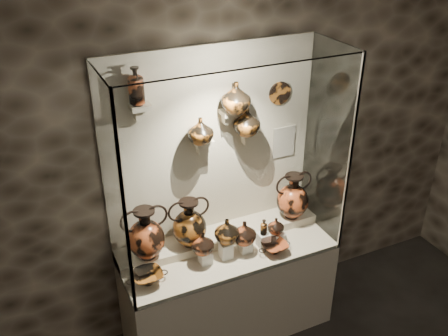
% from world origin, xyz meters
% --- Properties ---
extents(wall_back, '(5.00, 0.02, 3.20)m').
position_xyz_m(wall_back, '(0.00, 2.50, 1.60)').
color(wall_back, '#2B241B').
rests_on(wall_back, ground).
extents(plinth, '(1.70, 0.60, 0.80)m').
position_xyz_m(plinth, '(0.00, 2.18, 0.40)').
color(plinth, '#BCAF97').
rests_on(plinth, floor).
extents(front_tier, '(1.68, 0.58, 0.03)m').
position_xyz_m(front_tier, '(0.00, 2.18, 0.82)').
color(front_tier, '#BDAD92').
rests_on(front_tier, plinth).
extents(rear_tier, '(1.70, 0.25, 0.10)m').
position_xyz_m(rear_tier, '(0.00, 2.35, 0.85)').
color(rear_tier, '#BDAD92').
rests_on(rear_tier, plinth).
extents(back_panel, '(1.70, 0.03, 1.60)m').
position_xyz_m(back_panel, '(0.00, 2.50, 1.60)').
color(back_panel, '#BCAF97').
rests_on(back_panel, plinth).
extents(glass_front, '(1.70, 0.01, 1.60)m').
position_xyz_m(glass_front, '(0.00, 1.88, 1.60)').
color(glass_front, white).
rests_on(glass_front, plinth).
extents(glass_left, '(0.01, 0.60, 1.60)m').
position_xyz_m(glass_left, '(-0.85, 2.18, 1.60)').
color(glass_left, white).
rests_on(glass_left, plinth).
extents(glass_right, '(0.01, 0.60, 1.60)m').
position_xyz_m(glass_right, '(0.85, 2.18, 1.60)').
color(glass_right, white).
rests_on(glass_right, plinth).
extents(glass_top, '(1.70, 0.60, 0.01)m').
position_xyz_m(glass_top, '(0.00, 2.18, 2.40)').
color(glass_top, white).
rests_on(glass_top, back_panel).
extents(frame_post_left, '(0.02, 0.02, 1.60)m').
position_xyz_m(frame_post_left, '(-0.84, 1.89, 1.60)').
color(frame_post_left, gray).
rests_on(frame_post_left, plinth).
extents(frame_post_right, '(0.02, 0.02, 1.60)m').
position_xyz_m(frame_post_right, '(0.84, 1.89, 1.60)').
color(frame_post_right, gray).
rests_on(frame_post_right, plinth).
extents(pedestal_a, '(0.09, 0.09, 0.10)m').
position_xyz_m(pedestal_a, '(-0.22, 2.13, 0.88)').
color(pedestal_a, silver).
rests_on(pedestal_a, front_tier).
extents(pedestal_b, '(0.09, 0.09, 0.13)m').
position_xyz_m(pedestal_b, '(-0.05, 2.13, 0.90)').
color(pedestal_b, silver).
rests_on(pedestal_b, front_tier).
extents(pedestal_c, '(0.09, 0.09, 0.09)m').
position_xyz_m(pedestal_c, '(0.12, 2.13, 0.88)').
color(pedestal_c, silver).
rests_on(pedestal_c, front_tier).
extents(pedestal_d, '(0.09, 0.09, 0.12)m').
position_xyz_m(pedestal_d, '(0.28, 2.13, 0.89)').
color(pedestal_d, silver).
rests_on(pedestal_d, front_tier).
extents(pedestal_e, '(0.09, 0.09, 0.08)m').
position_xyz_m(pedestal_e, '(0.42, 2.13, 0.87)').
color(pedestal_e, silver).
rests_on(pedestal_e, front_tier).
extents(bracket_ul, '(0.14, 0.12, 0.04)m').
position_xyz_m(bracket_ul, '(-0.55, 2.42, 2.05)').
color(bracket_ul, '#BCAF97').
rests_on(bracket_ul, back_panel).
extents(bracket_ca, '(0.14, 0.12, 0.04)m').
position_xyz_m(bracket_ca, '(-0.10, 2.42, 1.70)').
color(bracket_ca, '#BCAF97').
rests_on(bracket_ca, back_panel).
extents(bracket_cb, '(0.10, 0.12, 0.04)m').
position_xyz_m(bracket_cb, '(0.10, 2.42, 1.90)').
color(bracket_cb, '#BCAF97').
rests_on(bracket_cb, back_panel).
extents(bracket_cc, '(0.14, 0.12, 0.04)m').
position_xyz_m(bracket_cc, '(0.28, 2.42, 1.70)').
color(bracket_cc, '#BCAF97').
rests_on(bracket_cc, back_panel).
extents(amphora_left, '(0.43, 0.43, 0.42)m').
position_xyz_m(amphora_left, '(-0.62, 2.30, 1.11)').
color(amphora_left, '#A74520').
rests_on(amphora_left, rear_tier).
extents(amphora_mid, '(0.40, 0.40, 0.40)m').
position_xyz_m(amphora_mid, '(-0.27, 2.31, 1.10)').
color(amphora_mid, '#99541B').
rests_on(amphora_mid, rear_tier).
extents(amphora_right, '(0.40, 0.40, 0.40)m').
position_xyz_m(amphora_right, '(0.65, 2.31, 1.10)').
color(amphora_right, '#A74520').
rests_on(amphora_right, rear_tier).
extents(jug_a, '(0.18, 0.18, 0.18)m').
position_xyz_m(jug_a, '(-0.24, 2.13, 1.02)').
color(jug_a, '#A74520').
rests_on(jug_a, pedestal_a).
extents(jug_b, '(0.22, 0.22, 0.20)m').
position_xyz_m(jug_b, '(-0.03, 2.15, 1.06)').
color(jug_b, '#99541B').
rests_on(jug_b, pedestal_b).
extents(jug_c, '(0.22, 0.22, 0.19)m').
position_xyz_m(jug_c, '(0.10, 2.12, 1.02)').
color(jug_c, '#A74520').
rests_on(jug_c, pedestal_c).
extents(jug_e, '(0.16, 0.16, 0.14)m').
position_xyz_m(jug_e, '(0.40, 2.15, 0.98)').
color(jug_e, '#A74520').
rests_on(jug_e, pedestal_e).
extents(lekythos_small, '(0.08, 0.08, 0.15)m').
position_xyz_m(lekythos_small, '(0.27, 2.12, 1.03)').
color(lekythos_small, '#99541B').
rests_on(lekythos_small, pedestal_d).
extents(kylix_left, '(0.33, 0.30, 0.11)m').
position_xyz_m(kylix_left, '(-0.69, 2.09, 0.89)').
color(kylix_left, '#99541B').
rests_on(kylix_left, front_tier).
extents(kylix_right, '(0.27, 0.24, 0.10)m').
position_xyz_m(kylix_right, '(0.32, 2.02, 0.88)').
color(kylix_right, '#A74520').
rests_on(kylix_right, front_tier).
extents(lekythos_tall, '(0.15, 0.15, 0.29)m').
position_xyz_m(lekythos_tall, '(-0.57, 2.41, 2.21)').
color(lekythos_tall, '#A74520').
rests_on(lekythos_tall, bracket_ul).
extents(ovoid_vase_a, '(0.20, 0.20, 0.20)m').
position_xyz_m(ovoid_vase_a, '(-0.14, 2.38, 1.82)').
color(ovoid_vase_a, '#99541B').
rests_on(ovoid_vase_a, bracket_ca).
extents(ovoid_vase_b, '(0.26, 0.26, 0.23)m').
position_xyz_m(ovoid_vase_b, '(0.14, 2.36, 2.03)').
color(ovoid_vase_b, '#99541B').
rests_on(ovoid_vase_b, bracket_cb).
extents(ovoid_vase_c, '(0.23, 0.23, 0.21)m').
position_xyz_m(ovoid_vase_c, '(0.23, 2.37, 1.82)').
color(ovoid_vase_c, '#99541B').
rests_on(ovoid_vase_c, bracket_cc).
extents(wall_plate, '(0.18, 0.02, 0.18)m').
position_xyz_m(wall_plate, '(0.56, 2.47, 1.96)').
color(wall_plate, '#A75D20').
rests_on(wall_plate, back_panel).
extents(info_placard, '(0.20, 0.01, 0.27)m').
position_xyz_m(info_placard, '(0.63, 2.47, 1.53)').
color(info_placard, beige).
rests_on(info_placard, back_panel).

